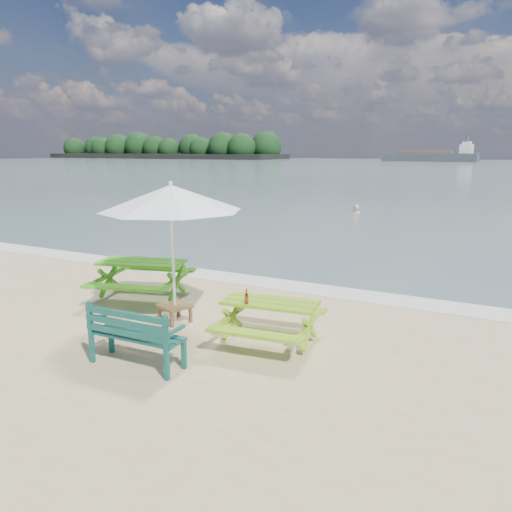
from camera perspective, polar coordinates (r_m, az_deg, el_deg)
The scene contains 10 objects.
sea at distance 90.63m, azimuth 25.25°, elevation 9.01°, with size 300.00×300.00×0.00m, color slate.
foam_strip at distance 11.47m, azimuth 3.26°, elevation -3.32°, with size 22.00×0.90×0.01m, color silver.
island_headland at distance 185.17m, azimuth -10.63°, elevation 11.93°, with size 90.00×22.00×7.60m.
picnic_table_left at distance 10.57m, azimuth -12.84°, elevation -2.79°, with size 2.16×2.29×0.82m.
picnic_table_right at distance 8.01m, azimuth 1.60°, elevation -7.68°, with size 1.67×1.81×0.71m.
park_bench at distance 7.46m, azimuth -13.41°, elevation -10.13°, with size 1.44×0.54×0.87m.
side_table at distance 9.15m, azimuth -9.24°, elevation -6.43°, with size 0.64×0.64×0.32m.
patio_umbrella at distance 8.72m, azimuth -9.70°, elevation 6.55°, with size 3.19×3.19×2.46m.
beer_bottle at distance 7.74m, azimuth -1.09°, elevation -4.93°, with size 0.06×0.06×0.24m.
swimmer at distance 25.29m, azimuth 11.31°, elevation 4.01°, with size 0.60×0.41×1.61m.
Camera 1 is at (4.58, -5.47, 3.05)m, focal length 35.00 mm.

